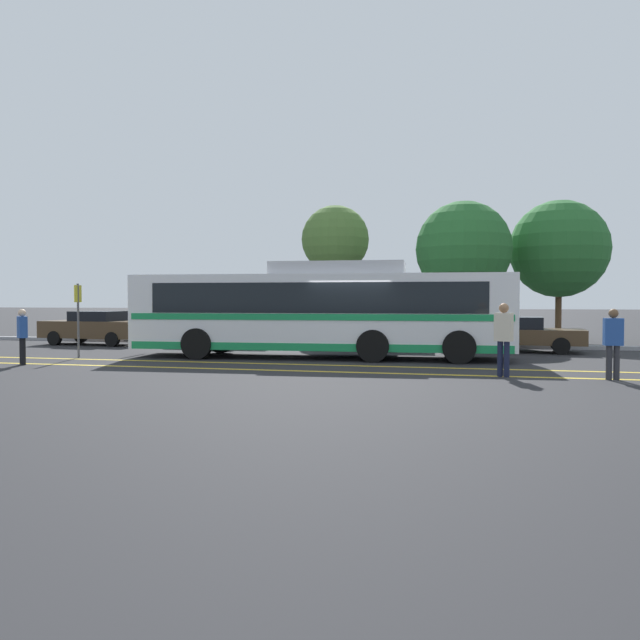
{
  "coord_description": "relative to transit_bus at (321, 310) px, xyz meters",
  "views": [
    {
      "loc": [
        3.39,
        -19.51,
        1.92
      ],
      "look_at": [
        -1.2,
        0.38,
        1.24
      ],
      "focal_mm": 35.0,
      "sensor_mm": 36.0,
      "label": 1
    }
  ],
  "objects": [
    {
      "name": "ground_plane",
      "position": [
        1.18,
        -0.38,
        -1.57
      ],
      "size": [
        220.0,
        220.0,
        0.0
      ],
      "primitive_type": "plane",
      "color": "#262628"
    },
    {
      "name": "lane_strip_0",
      "position": [
        -0.02,
        -2.2,
        -1.57
      ],
      "size": [
        32.23,
        0.2,
        0.01
      ],
      "primitive_type": "cube",
      "rotation": [
        0.0,
        0.0,
        1.57
      ],
      "color": "gold",
      "rests_on": "ground_plane"
    },
    {
      "name": "lane_strip_1",
      "position": [
        -0.02,
        -3.81,
        -1.57
      ],
      "size": [
        32.23,
        0.2,
        0.01
      ],
      "primitive_type": "cube",
      "rotation": [
        0.0,
        0.0,
        1.57
      ],
      "color": "gold",
      "rests_on": "ground_plane"
    },
    {
      "name": "curb_strip",
      "position": [
        -0.02,
        5.58,
        -1.49
      ],
      "size": [
        40.23,
        0.36,
        0.15
      ],
      "primitive_type": "cube",
      "color": "#99999E",
      "rests_on": "ground_plane"
    },
    {
      "name": "transit_bus",
      "position": [
        0.0,
        0.0,
        0.0
      ],
      "size": [
        12.66,
        3.24,
        3.12
      ],
      "rotation": [
        0.0,
        0.0,
        1.63
      ],
      "color": "white",
      "rests_on": "ground_plane"
    },
    {
      "name": "parked_car_0",
      "position": [
        -10.62,
        3.68,
        -0.83
      ],
      "size": [
        4.59,
        2.08,
        1.42
      ],
      "rotation": [
        0.0,
        0.0,
        1.51
      ],
      "color": "#4C3823",
      "rests_on": "ground_plane"
    },
    {
      "name": "parked_car_1",
      "position": [
        -4.9,
        3.78,
        -0.89
      ],
      "size": [
        4.1,
        1.9,
        1.32
      ],
      "rotation": [
        0.0,
        0.0,
        -1.54
      ],
      "color": "#335B33",
      "rests_on": "ground_plane"
    },
    {
      "name": "parked_car_2",
      "position": [
        1.08,
        3.53,
        -0.83
      ],
      "size": [
        4.49,
        2.11,
        1.48
      ],
      "rotation": [
        0.0,
        0.0,
        -1.52
      ],
      "color": "navy",
      "rests_on": "ground_plane"
    },
    {
      "name": "parked_car_3",
      "position": [
        6.5,
        3.95,
        -0.9
      ],
      "size": [
        4.72,
        2.19,
        1.28
      ],
      "rotation": [
        0.0,
        0.0,
        -1.65
      ],
      "color": "#4C3823",
      "rests_on": "ground_plane"
    },
    {
      "name": "pedestrian_0",
      "position": [
        8.04,
        -3.94,
        -0.61
      ],
      "size": [
        0.43,
        0.25,
        1.7
      ],
      "rotation": [
        0.0,
        0.0,
        0.07
      ],
      "color": "#2D2D33",
      "rests_on": "ground_plane"
    },
    {
      "name": "pedestrian_1",
      "position": [
        5.54,
        -3.89,
        -0.52
      ],
      "size": [
        0.47,
        0.38,
        1.82
      ],
      "rotation": [
        0.0,
        0.0,
        2.68
      ],
      "color": "#191E38",
      "rests_on": "ground_plane"
    },
    {
      "name": "pedestrian_2",
      "position": [
        -8.01,
        -4.12,
        -0.64
      ],
      "size": [
        0.46,
        0.44,
        1.64
      ],
      "rotation": [
        0.0,
        0.0,
        5.56
      ],
      "color": "black",
      "rests_on": "ground_plane"
    },
    {
      "name": "bus_stop_sign",
      "position": [
        -7.74,
        -1.8,
        -0.03
      ],
      "size": [
        0.07,
        0.4,
        2.44
      ],
      "rotation": [
        0.0,
        0.0,
        1.63
      ],
      "color": "#59595E",
      "rests_on": "ground_plane"
    },
    {
      "name": "tree_0",
      "position": [
        -1.32,
        8.81,
        3.14
      ],
      "size": [
        3.17,
        3.17,
        6.32
      ],
      "color": "#513823",
      "rests_on": "ground_plane"
    },
    {
      "name": "tree_1",
      "position": [
        4.55,
        8.11,
        2.55
      ],
      "size": [
        4.16,
        4.16,
        6.21
      ],
      "color": "#513823",
      "rests_on": "ground_plane"
    },
    {
      "name": "tree_2",
      "position": [
        8.8,
        10.32,
        2.65
      ],
      "size": [
        4.42,
        4.42,
        6.44
      ],
      "color": "#513823",
      "rests_on": "ground_plane"
    }
  ]
}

